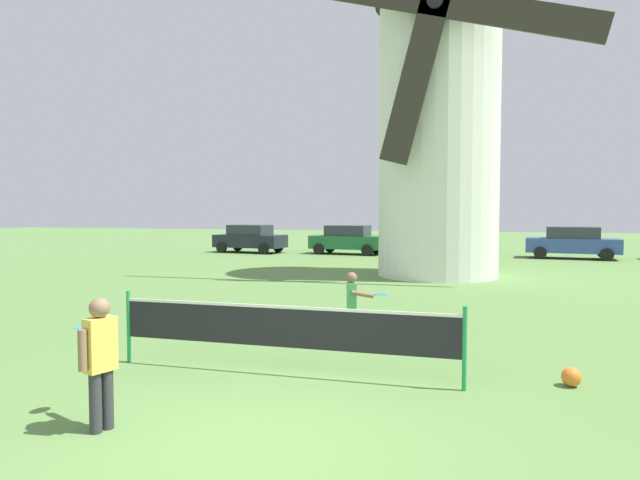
{
  "coord_description": "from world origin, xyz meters",
  "views": [
    {
      "loc": [
        2.06,
        -4.99,
        2.31
      ],
      "look_at": [
        -0.49,
        4.18,
        1.81
      ],
      "focal_mm": 30.58,
      "sensor_mm": 36.0,
      "label": 1
    }
  ],
  "objects_px": {
    "parked_car_black": "(250,238)",
    "player_near": "(100,356)",
    "parked_car_green": "(348,239)",
    "tennis_net": "(282,327)",
    "parked_car_red": "(446,240)",
    "windmill": "(439,104)",
    "stray_ball": "(571,377)",
    "parked_car_blue": "(572,242)",
    "player_far": "(353,303)"
  },
  "relations": [
    {
      "from": "tennis_net",
      "to": "player_far",
      "type": "bearing_deg",
      "value": 74.02
    },
    {
      "from": "player_near",
      "to": "parked_car_green",
      "type": "xyz_separation_m",
      "value": [
        -2.7,
        23.98,
        0.01
      ]
    },
    {
      "from": "player_far",
      "to": "stray_ball",
      "type": "xyz_separation_m",
      "value": [
        3.27,
        -1.49,
        -0.59
      ]
    },
    {
      "from": "stray_ball",
      "to": "parked_car_black",
      "type": "xyz_separation_m",
      "value": [
        -13.31,
        20.7,
        0.68
      ]
    },
    {
      "from": "windmill",
      "to": "tennis_net",
      "type": "distance_m",
      "value": 13.9
    },
    {
      "from": "windmill",
      "to": "parked_car_black",
      "type": "distance_m",
      "value": 14.78
    },
    {
      "from": "player_near",
      "to": "player_far",
      "type": "distance_m",
      "value": 4.74
    },
    {
      "from": "stray_ball",
      "to": "parked_car_red",
      "type": "bearing_deg",
      "value": 96.93
    },
    {
      "from": "parked_car_red",
      "to": "stray_ball",
      "type": "bearing_deg",
      "value": -83.07
    },
    {
      "from": "parked_car_green",
      "to": "parked_car_blue",
      "type": "bearing_deg",
      "value": 0.84
    },
    {
      "from": "parked_car_black",
      "to": "parked_car_green",
      "type": "bearing_deg",
      "value": 3.94
    },
    {
      "from": "player_far",
      "to": "parked_car_green",
      "type": "height_order",
      "value": "parked_car_green"
    },
    {
      "from": "windmill",
      "to": "parked_car_red",
      "type": "relative_size",
      "value": 3.06
    },
    {
      "from": "tennis_net",
      "to": "parked_car_blue",
      "type": "height_order",
      "value": "parked_car_blue"
    },
    {
      "from": "parked_car_black",
      "to": "stray_ball",
      "type": "bearing_deg",
      "value": -57.26
    },
    {
      "from": "windmill",
      "to": "stray_ball",
      "type": "bearing_deg",
      "value": -78.52
    },
    {
      "from": "player_far",
      "to": "parked_car_green",
      "type": "distance_m",
      "value": 20.1
    },
    {
      "from": "windmill",
      "to": "player_near",
      "type": "xyz_separation_m",
      "value": [
        -2.58,
        -15.07,
        -5.31
      ]
    },
    {
      "from": "windmill",
      "to": "parked_car_black",
      "type": "height_order",
      "value": "windmill"
    },
    {
      "from": "stray_ball",
      "to": "parked_car_red",
      "type": "distance_m",
      "value": 21.41
    },
    {
      "from": "stray_ball",
      "to": "tennis_net",
      "type": "bearing_deg",
      "value": -171.89
    },
    {
      "from": "player_near",
      "to": "player_far",
      "type": "height_order",
      "value": "player_near"
    },
    {
      "from": "stray_ball",
      "to": "parked_car_black",
      "type": "distance_m",
      "value": 24.62
    },
    {
      "from": "windmill",
      "to": "stray_ball",
      "type": "height_order",
      "value": "windmill"
    },
    {
      "from": "windmill",
      "to": "parked_car_green",
      "type": "height_order",
      "value": "windmill"
    },
    {
      "from": "tennis_net",
      "to": "parked_car_green",
      "type": "height_order",
      "value": "parked_car_green"
    },
    {
      "from": "tennis_net",
      "to": "parked_car_black",
      "type": "bearing_deg",
      "value": 113.98
    },
    {
      "from": "parked_car_green",
      "to": "tennis_net",
      "type": "bearing_deg",
      "value": -79.78
    },
    {
      "from": "player_far",
      "to": "parked_car_red",
      "type": "relative_size",
      "value": 0.28
    },
    {
      "from": "stray_ball",
      "to": "parked_car_green",
      "type": "distance_m",
      "value": 22.48
    },
    {
      "from": "tennis_net",
      "to": "parked_car_black",
      "type": "height_order",
      "value": "parked_car_black"
    },
    {
      "from": "windmill",
      "to": "player_near",
      "type": "bearing_deg",
      "value": -99.73
    },
    {
      "from": "parked_car_green",
      "to": "parked_car_blue",
      "type": "height_order",
      "value": "same"
    },
    {
      "from": "player_far",
      "to": "stray_ball",
      "type": "height_order",
      "value": "player_far"
    },
    {
      "from": "parked_car_blue",
      "to": "parked_car_green",
      "type": "bearing_deg",
      "value": -179.16
    },
    {
      "from": "parked_car_black",
      "to": "player_near",
      "type": "bearing_deg",
      "value": -70.72
    },
    {
      "from": "player_far",
      "to": "parked_car_blue",
      "type": "xyz_separation_m",
      "value": [
        6.75,
        19.76,
        0.09
      ]
    },
    {
      "from": "parked_car_green",
      "to": "parked_car_black",
      "type": "bearing_deg",
      "value": -176.06
    },
    {
      "from": "tennis_net",
      "to": "parked_car_red",
      "type": "distance_m",
      "value": 21.83
    },
    {
      "from": "tennis_net",
      "to": "player_near",
      "type": "height_order",
      "value": "player_near"
    },
    {
      "from": "player_near",
      "to": "stray_ball",
      "type": "distance_m",
      "value": 5.87
    },
    {
      "from": "parked_car_green",
      "to": "player_far",
      "type": "bearing_deg",
      "value": -77.11
    },
    {
      "from": "parked_car_black",
      "to": "parked_car_blue",
      "type": "height_order",
      "value": "same"
    },
    {
      "from": "player_near",
      "to": "parked_car_green",
      "type": "distance_m",
      "value": 24.13
    },
    {
      "from": "tennis_net",
      "to": "parked_car_black",
      "type": "xyz_separation_m",
      "value": [
        -9.45,
        21.25,
        0.12
      ]
    },
    {
      "from": "windmill",
      "to": "stray_ball",
      "type": "xyz_separation_m",
      "value": [
        2.47,
        -12.17,
        -5.98
      ]
    },
    {
      "from": "windmill",
      "to": "parked_car_green",
      "type": "distance_m",
      "value": 11.64
    },
    {
      "from": "tennis_net",
      "to": "player_near",
      "type": "xyz_separation_m",
      "value": [
        -1.2,
        -2.35,
        0.12
      ]
    },
    {
      "from": "parked_car_green",
      "to": "parked_car_blue",
      "type": "distance_m",
      "value": 11.24
    },
    {
      "from": "player_near",
      "to": "player_far",
      "type": "xyz_separation_m",
      "value": [
        1.78,
        4.39,
        -0.08
      ]
    }
  ]
}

